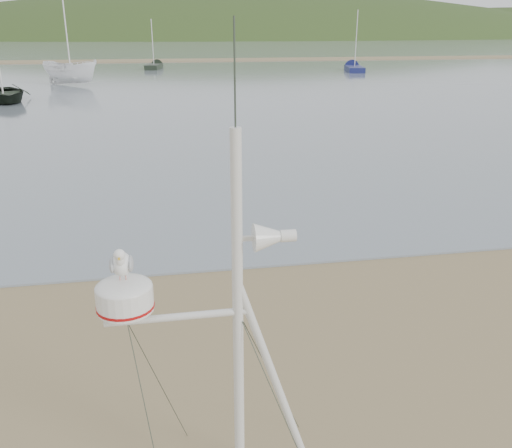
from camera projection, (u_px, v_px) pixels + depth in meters
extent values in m
plane|color=#776445|center=(68.00, 434.00, 6.15)|extent=(560.00, 560.00, 0.00)
cube|color=slate|center=(148.00, 45.00, 128.10)|extent=(560.00, 256.00, 0.04)
cube|color=#776445|center=(145.00, 61.00, 70.80)|extent=(560.00, 7.00, 0.07)
ellipsoid|color=#233616|center=(246.00, 90.00, 237.53)|extent=(400.00, 180.00, 80.00)
cube|color=beige|center=(38.00, 27.00, 179.86)|extent=(8.40, 6.30, 8.00)
cube|color=beige|center=(119.00, 27.00, 184.20)|extent=(8.40, 6.30, 8.00)
cube|color=beige|center=(195.00, 27.00, 188.54)|extent=(8.40, 6.30, 8.00)
cube|color=beige|center=(268.00, 27.00, 192.88)|extent=(8.40, 6.30, 8.00)
cube|color=beige|center=(338.00, 27.00, 197.22)|extent=(8.40, 6.30, 8.00)
cube|color=beige|center=(405.00, 27.00, 201.56)|extent=(8.40, 6.30, 8.00)
cube|color=beige|center=(469.00, 27.00, 205.90)|extent=(8.40, 6.30, 8.00)
cylinder|color=silver|center=(238.00, 340.00, 4.64)|extent=(0.09, 0.09, 3.65)
cylinder|color=silver|center=(281.00, 396.00, 4.93)|extent=(0.84, 0.07, 2.39)
cylinder|color=silver|center=(178.00, 317.00, 4.46)|extent=(1.18, 0.06, 0.06)
cylinder|color=#2D382D|center=(235.00, 77.00, 3.89)|extent=(0.01, 0.01, 0.82)
cube|color=silver|center=(126.00, 314.00, 4.37)|extent=(0.15, 0.15, 0.08)
cylinder|color=white|center=(125.00, 298.00, 4.32)|extent=(0.46, 0.46, 0.20)
cylinder|color=#A40B0C|center=(126.00, 306.00, 4.35)|extent=(0.46, 0.46, 0.02)
ellipsoid|color=white|center=(124.00, 287.00, 4.29)|extent=(0.46, 0.46, 0.13)
cone|color=white|center=(268.00, 237.00, 4.36)|extent=(0.24, 0.24, 0.24)
cylinder|color=white|center=(288.00, 236.00, 4.39)|extent=(0.13, 0.10, 0.10)
cube|color=silver|center=(248.00, 238.00, 4.34)|extent=(0.18, 0.04, 0.04)
cylinder|color=tan|center=(120.00, 276.00, 4.25)|extent=(0.01, 0.01, 0.06)
cylinder|color=tan|center=(126.00, 276.00, 4.26)|extent=(0.01, 0.01, 0.06)
ellipsoid|color=white|center=(122.00, 264.00, 4.22)|extent=(0.15, 0.25, 0.18)
ellipsoid|color=#989B9F|center=(112.00, 265.00, 4.20)|extent=(0.05, 0.20, 0.12)
ellipsoid|color=#989B9F|center=(130.00, 263.00, 4.22)|extent=(0.05, 0.20, 0.12)
cone|color=white|center=(123.00, 260.00, 4.34)|extent=(0.08, 0.07, 0.08)
ellipsoid|color=white|center=(120.00, 260.00, 4.11)|extent=(0.07, 0.07, 0.11)
sphere|color=white|center=(119.00, 255.00, 4.07)|extent=(0.09, 0.09, 0.09)
cone|color=gold|center=(119.00, 258.00, 4.03)|extent=(0.02, 0.05, 0.02)
imported|color=white|center=(68.00, 51.00, 41.14)|extent=(2.66, 2.65, 5.03)
cube|color=black|center=(154.00, 67.00, 57.55)|extent=(2.02, 4.25, 0.50)
cone|color=black|center=(158.00, 65.00, 60.00)|extent=(1.54, 1.64, 1.31)
cylinder|color=silver|center=(152.00, 42.00, 56.69)|extent=(0.08, 0.08, 4.49)
cube|color=#161B4E|center=(354.00, 69.00, 54.49)|extent=(2.58, 5.04, 0.50)
cone|color=#161B4E|center=(351.00, 67.00, 57.39)|extent=(1.88, 1.99, 1.54)
cylinder|color=silver|center=(356.00, 38.00, 53.49)|extent=(0.08, 0.08, 5.30)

